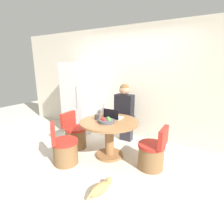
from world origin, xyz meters
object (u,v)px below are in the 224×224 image
fruit_bowl (106,121)px  cat (100,188)px  person_seated (125,110)px  bottle (104,112)px  laptop (113,117)px  refrigerator (80,98)px  chair_left_side (75,136)px  chair_right_side (152,154)px  chair_near_left_corner (64,150)px  dining_table (109,132)px

fruit_bowl → cat: fruit_bowl is taller
person_seated → bottle: 0.61m
laptop → fruit_bowl: 0.29m
bottle → refrigerator: bearing=151.6°
bottle → cat: (0.66, -1.15, -0.74)m
refrigerator → cat: bearing=-44.4°
chair_left_side → cat: size_ratio=1.63×
cat → person_seated: bearing=27.9°
refrigerator → cat: refrigerator is taller
chair_right_side → chair_left_side: bearing=-89.1°
person_seated → laptop: bearing=93.2°
fruit_bowl → chair_right_side: bearing=7.5°
chair_near_left_corner → person_seated: person_seated is taller
laptop → fruit_bowl: size_ratio=1.11×
chair_left_side → fruit_bowl: (0.84, -0.08, 0.49)m
chair_right_side → person_seated: 1.28m
dining_table → chair_near_left_corner: bearing=-131.4°
dining_table → cat: dining_table is taller
refrigerator → dining_table: bearing=-30.5°
chair_left_side → chair_right_side: bearing=-90.9°
chair_left_side → dining_table: bearing=-90.0°
chair_left_side → fruit_bowl: bearing=-97.6°
dining_table → chair_left_side: size_ratio=1.45×
dining_table → cat: size_ratio=2.36×
refrigerator → cat: 2.66m
dining_table → chair_near_left_corner: chair_near_left_corner is taller
dining_table → chair_left_side: 0.88m
chair_right_side → fruit_bowl: size_ratio=2.63×
chair_left_side → bottle: bottle is taller
chair_right_side → chair_near_left_corner: (-1.40, -0.63, 0.00)m
dining_table → fruit_bowl: 0.27m
person_seated → bottle: person_seated is taller
person_seated → cat: person_seated is taller
refrigerator → bottle: (1.15, -0.62, -0.07)m
chair_left_side → person_seated: person_seated is taller
fruit_bowl → laptop: bearing=93.5°
chair_right_side → cat: chair_right_side is taller
dining_table → person_seated: (-0.05, 0.77, 0.24)m
refrigerator → chair_left_side: refrigerator is taller
dining_table → chair_right_side: chair_right_side is taller
person_seated → fruit_bowl: bearing=93.3°
refrigerator → chair_right_side: bearing=-20.1°
bottle → cat: size_ratio=0.55×
laptop → cat: laptop is taller
chair_left_side → laptop: size_ratio=2.38×
dining_table → laptop: (-0.02, 0.18, 0.25)m
dining_table → bottle: size_ratio=4.25×
chair_near_left_corner → cat: size_ratio=1.63×
person_seated → bottle: size_ratio=5.18×
refrigerator → chair_right_side: size_ratio=2.35×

